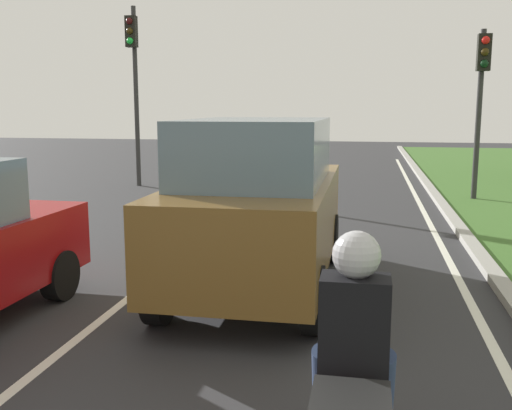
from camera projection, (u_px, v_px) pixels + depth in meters
ground_plane at (258, 222)px, 12.56m from camera, size 60.00×60.00×0.00m
lane_line_center at (227, 220)px, 12.69m from camera, size 0.12×32.00×0.01m
lane_line_right_edge at (432, 228)px, 11.89m from camera, size 0.12×32.00×0.01m
curb_right at (458, 226)px, 11.79m from camera, size 0.24×48.00×0.12m
car_suv_ahead at (258, 204)px, 7.77m from camera, size 1.99×4.51×2.28m
rider_person at (354, 323)px, 3.41m from camera, size 0.50×0.40×1.16m
traffic_light_near_right at (481, 84)px, 14.74m from camera, size 0.32×0.50×4.36m
traffic_light_overhead_left at (134, 67)px, 17.60m from camera, size 0.32×0.50×5.40m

